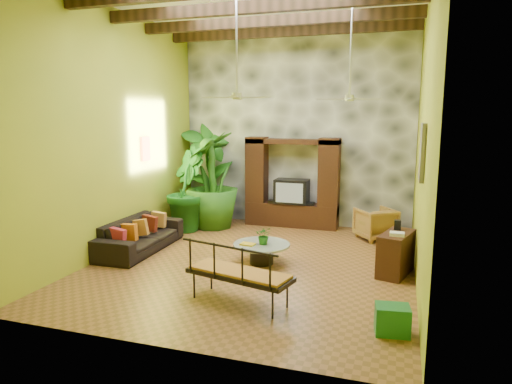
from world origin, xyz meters
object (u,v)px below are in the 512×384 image
(ceiling_fan_front, at_px, (237,85))
(tall_plant_a, at_px, (208,170))
(iron_bench, at_px, (238,272))
(side_console, at_px, (396,254))
(ceiling_fan_back, at_px, (350,88))
(green_bin, at_px, (392,320))
(tall_plant_b, at_px, (185,189))
(coffee_table, at_px, (262,251))
(wicker_armchair, at_px, (376,224))
(tall_plant_c, at_px, (212,180))
(sofa, at_px, (140,235))
(entertainment_center, at_px, (292,189))

(ceiling_fan_front, height_order, tall_plant_a, ceiling_fan_front)
(iron_bench, height_order, side_console, iron_bench)
(ceiling_fan_front, relative_size, ceiling_fan_back, 1.00)
(green_bin, bearing_deg, tall_plant_a, 132.76)
(tall_plant_b, distance_m, coffee_table, 3.32)
(ceiling_fan_front, relative_size, coffee_table, 1.68)
(ceiling_fan_front, relative_size, side_console, 1.92)
(ceiling_fan_back, height_order, coffee_table, ceiling_fan_back)
(wicker_armchair, height_order, tall_plant_c, tall_plant_c)
(green_bin, bearing_deg, sofa, 156.44)
(ceiling_fan_back, height_order, tall_plant_a, ceiling_fan_back)
(ceiling_fan_back, relative_size, iron_bench, 1.05)
(ceiling_fan_front, xyz_separation_m, side_console, (2.85, 0.57, -3.02))
(ceiling_fan_back, relative_size, tall_plant_a, 0.68)
(tall_plant_a, height_order, green_bin, tall_plant_a)
(tall_plant_a, bearing_deg, tall_plant_c, -60.15)
(tall_plant_a, relative_size, green_bin, 6.18)
(ceiling_fan_front, xyz_separation_m, iron_bench, (0.58, -1.59, -2.87))
(tall_plant_c, bearing_deg, wicker_armchair, 1.44)
(tall_plant_b, bearing_deg, tall_plant_a, 85.44)
(tall_plant_a, bearing_deg, entertainment_center, -0.33)
(wicker_armchair, distance_m, tall_plant_a, 4.65)
(sofa, distance_m, iron_bench, 3.59)
(entertainment_center, relative_size, iron_bench, 1.36)
(entertainment_center, height_order, ceiling_fan_front, ceiling_fan_front)
(wicker_armchair, bearing_deg, tall_plant_c, -34.07)
(ceiling_fan_front, distance_m, coffee_table, 3.19)
(tall_plant_c, bearing_deg, green_bin, -45.55)
(sofa, relative_size, tall_plant_b, 1.13)
(coffee_table, height_order, iron_bench, iron_bench)
(iron_bench, relative_size, green_bin, 3.98)
(side_console, bearing_deg, wicker_armchair, 117.90)
(wicker_armchair, relative_size, tall_plant_c, 0.33)
(wicker_armchair, bearing_deg, green_bin, 60.41)
(sofa, height_order, green_bin, sofa)
(tall_plant_c, bearing_deg, side_console, -26.14)
(sofa, xyz_separation_m, side_console, (5.24, 0.13, 0.05))
(entertainment_center, bearing_deg, tall_plant_b, -153.61)
(tall_plant_b, distance_m, iron_bench, 4.85)
(entertainment_center, height_order, green_bin, entertainment_center)
(wicker_armchair, height_order, iron_bench, iron_bench)
(ceiling_fan_front, bearing_deg, coffee_table, 48.36)
(tall_plant_b, distance_m, tall_plant_c, 0.74)
(sofa, distance_m, tall_plant_b, 2.02)
(sofa, distance_m, green_bin, 5.72)
(tall_plant_a, bearing_deg, green_bin, -47.24)
(tall_plant_c, distance_m, iron_bench, 5.00)
(sofa, relative_size, green_bin, 5.27)
(tall_plant_b, bearing_deg, ceiling_fan_front, -46.12)
(iron_bench, bearing_deg, coffee_table, 110.39)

